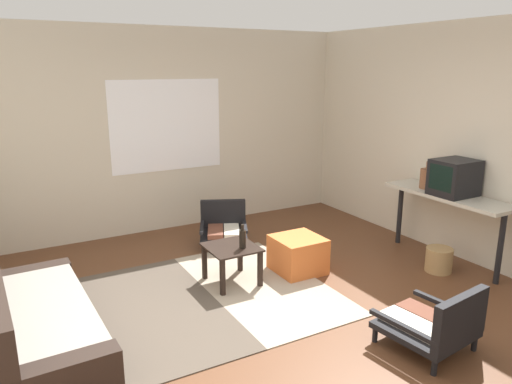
% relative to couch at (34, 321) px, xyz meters
% --- Properties ---
extents(ground_plane, '(7.80, 7.80, 0.00)m').
position_rel_couch_xyz_m(ground_plane, '(1.96, -0.72, -0.21)').
color(ground_plane, '#56331E').
extents(far_wall_with_window, '(5.60, 0.13, 2.70)m').
position_rel_couch_xyz_m(far_wall_with_window, '(1.96, 2.34, 1.14)').
color(far_wall_with_window, beige).
rests_on(far_wall_with_window, ground).
extents(side_wall_right, '(0.12, 6.60, 2.70)m').
position_rel_couch_xyz_m(side_wall_right, '(4.62, -0.42, 1.14)').
color(side_wall_right, beige).
rests_on(side_wall_right, ground).
extents(area_rug, '(2.26, 2.14, 0.01)m').
position_rel_couch_xyz_m(area_rug, '(1.59, 0.07, -0.20)').
color(area_rug, '#4C4238').
rests_on(area_rug, ground).
extents(couch, '(0.83, 1.96, 0.67)m').
position_rel_couch_xyz_m(couch, '(0.00, 0.00, 0.00)').
color(couch, black).
rests_on(couch, ground).
extents(coffee_table, '(0.50, 0.52, 0.40)m').
position_rel_couch_xyz_m(coffee_table, '(1.90, 0.25, 0.11)').
color(coffee_table, black).
rests_on(coffee_table, ground).
extents(armchair_by_window, '(0.74, 0.72, 0.54)m').
position_rel_couch_xyz_m(armchair_by_window, '(2.31, 1.31, 0.03)').
color(armchair_by_window, black).
rests_on(armchair_by_window, ground).
extents(armchair_striped_foreground, '(0.69, 0.71, 0.56)m').
position_rel_couch_xyz_m(armchair_striped_foreground, '(2.74, -1.64, 0.03)').
color(armchair_striped_foreground, black).
rests_on(armchair_striped_foreground, ground).
extents(ottoman_orange, '(0.51, 0.51, 0.39)m').
position_rel_couch_xyz_m(ottoman_orange, '(2.67, 0.16, -0.01)').
color(ottoman_orange, '#D1662D').
rests_on(ottoman_orange, ground).
extents(console_shelf, '(0.46, 1.51, 0.81)m').
position_rel_couch_xyz_m(console_shelf, '(4.30, -0.41, 0.51)').
color(console_shelf, '#B2AD9E').
rests_on(console_shelf, ground).
extents(crt_television, '(0.46, 0.39, 0.40)m').
position_rel_couch_xyz_m(crt_television, '(4.29, -0.47, 0.80)').
color(crt_television, black).
rests_on(crt_television, console_shelf).
extents(clay_vase, '(0.20, 0.20, 0.32)m').
position_rel_couch_xyz_m(clay_vase, '(4.30, -0.12, 0.72)').
color(clay_vase, brown).
rests_on(clay_vase, console_shelf).
extents(glass_bottle, '(0.07, 0.07, 0.25)m').
position_rel_couch_xyz_m(glass_bottle, '(1.98, 0.16, 0.30)').
color(glass_bottle, black).
rests_on(glass_bottle, coffee_table).
extents(wicker_basket, '(0.29, 0.29, 0.27)m').
position_rel_couch_xyz_m(wicker_basket, '(4.02, -0.59, -0.07)').
color(wicker_basket, '#9E7A4C').
rests_on(wicker_basket, ground).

